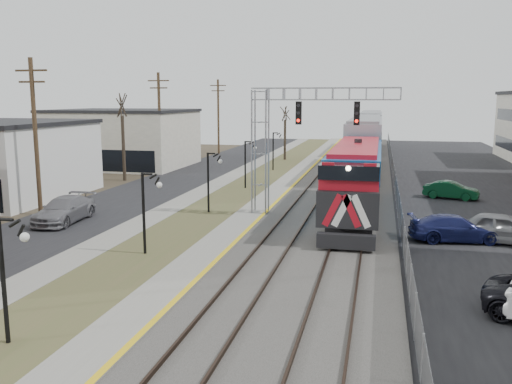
% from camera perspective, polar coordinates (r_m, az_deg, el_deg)
% --- Properties ---
extents(street_west, '(7.00, 120.00, 0.04)m').
position_cam_1_polar(street_west, '(45.13, -11.35, 0.11)').
color(street_west, black).
rests_on(street_west, ground).
extents(sidewalk, '(2.00, 120.00, 0.08)m').
position_cam_1_polar(sidewalk, '(43.48, -5.94, -0.08)').
color(sidewalk, gray).
rests_on(sidewalk, ground).
extents(grass_median, '(4.00, 120.00, 0.06)m').
position_cam_1_polar(grass_median, '(42.62, -2.12, -0.25)').
color(grass_median, '#484F2A').
rests_on(grass_median, ground).
extents(platform, '(2.00, 120.00, 0.24)m').
position_cam_1_polar(platform, '(41.93, 1.84, -0.29)').
color(platform, gray).
rests_on(platform, ground).
extents(ballast_bed, '(8.00, 120.00, 0.20)m').
position_cam_1_polar(ballast_bed, '(41.28, 8.67, -0.59)').
color(ballast_bed, '#595651').
rests_on(ballast_bed, ground).
extents(parking_lot, '(16.00, 120.00, 0.04)m').
position_cam_1_polar(parking_lot, '(42.18, 25.15, -1.30)').
color(parking_lot, black).
rests_on(parking_lot, ground).
extents(platform_edge, '(0.24, 120.00, 0.01)m').
position_cam_1_polar(platform_edge, '(41.75, 3.03, -0.17)').
color(platform_edge, gold).
rests_on(platform_edge, platform).
extents(track_near, '(1.58, 120.00, 0.15)m').
position_cam_1_polar(track_near, '(41.44, 5.92, -0.24)').
color(track_near, '#2D2119').
rests_on(track_near, ballast_bed).
extents(track_far, '(1.58, 120.00, 0.15)m').
position_cam_1_polar(track_far, '(41.17, 10.76, -0.43)').
color(track_far, '#2D2119').
rests_on(track_far, ballast_bed).
extents(train, '(3.00, 63.05, 5.33)m').
position_cam_1_polar(train, '(58.65, 11.56, 5.12)').
color(train, '#145AA4').
rests_on(train, ground).
extents(signal_gantry, '(9.00, 1.07, 8.15)m').
position_cam_1_polar(signal_gantry, '(34.04, 3.29, 6.63)').
color(signal_gantry, gray).
rests_on(signal_gantry, ground).
extents(lampposts, '(0.14, 62.14, 4.00)m').
position_cam_1_polar(lampposts, '(26.76, -11.48, -2.18)').
color(lampposts, black).
rests_on(lampposts, ground).
extents(utility_poles, '(0.28, 80.28, 10.00)m').
position_cam_1_polar(utility_poles, '(37.37, -22.18, 5.30)').
color(utility_poles, '#4C3823').
rests_on(utility_poles, ground).
extents(fence, '(0.04, 120.00, 1.60)m').
position_cam_1_polar(fence, '(41.08, 14.54, 0.15)').
color(fence, gray).
rests_on(fence, ground).
extents(bare_trees, '(12.30, 42.30, 5.95)m').
position_cam_1_polar(bare_trees, '(48.79, -10.82, 4.03)').
color(bare_trees, '#382D23').
rests_on(bare_trees, ground).
extents(car_lot_d, '(5.01, 2.64, 1.38)m').
position_cam_1_polar(car_lot_d, '(30.43, 20.26, -3.67)').
color(car_lot_d, '#171C52').
rests_on(car_lot_d, ground).
extents(car_lot_e, '(4.93, 2.73, 1.59)m').
position_cam_1_polar(car_lot_e, '(30.92, 24.58, -3.56)').
color(car_lot_e, slate).
rests_on(car_lot_e, ground).
extents(car_lot_f, '(4.18, 2.36, 1.30)m').
position_cam_1_polar(car_lot_f, '(43.16, 19.84, 0.13)').
color(car_lot_f, '#0C4021').
rests_on(car_lot_f, ground).
extents(car_street_b, '(2.44, 5.34, 1.52)m').
position_cam_1_polar(car_street_b, '(34.93, -19.53, -1.84)').
color(car_street_b, slate).
rests_on(car_street_b, ground).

